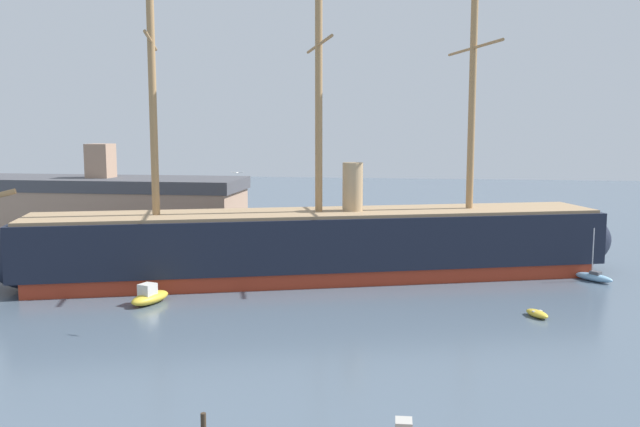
% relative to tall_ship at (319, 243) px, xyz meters
% --- Properties ---
extents(tall_ship, '(73.79, 29.90, 36.68)m').
position_rel_tall_ship_xyz_m(tall_ship, '(0.00, 0.00, 0.00)').
color(tall_ship, maroon).
rests_on(tall_ship, ground).
extents(motorboat_alongside_bow, '(3.34, 5.16, 2.01)m').
position_rel_tall_ship_xyz_m(motorboat_alongside_bow, '(-14.39, -13.04, -3.29)').
color(motorboat_alongside_bow, gold).
rests_on(motorboat_alongside_bow, ground).
extents(dinghy_alongside_stern, '(2.30, 2.88, 0.63)m').
position_rel_tall_ship_xyz_m(dinghy_alongside_stern, '(21.52, -12.35, -3.68)').
color(dinghy_alongside_stern, gold).
rests_on(dinghy_alongside_stern, ground).
extents(motorboat_far_left, '(1.84, 3.46, 1.39)m').
position_rel_tall_ship_xyz_m(motorboat_far_left, '(-28.19, 7.85, -3.51)').
color(motorboat_far_left, '#B22D28').
rests_on(motorboat_far_left, ground).
extents(sailboat_far_right, '(4.10, 4.16, 5.85)m').
position_rel_tall_ship_xyz_m(sailboat_far_right, '(30.00, 3.29, -3.50)').
color(sailboat_far_right, '#7FB2D6').
rests_on(sailboat_far_right, ground).
extents(dockside_warehouse_left, '(44.86, 13.94, 14.50)m').
position_rel_tall_ship_xyz_m(dockside_warehouse_left, '(-33.71, 14.56, 0.92)').
color(dockside_warehouse_left, '#565659').
rests_on(dockside_warehouse_left, ground).
extents(seagull_in_flight, '(1.12, 0.43, 0.13)m').
position_rel_tall_ship_xyz_m(seagull_in_flight, '(-3.87, -19.27, 9.08)').
color(seagull_in_flight, silver).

